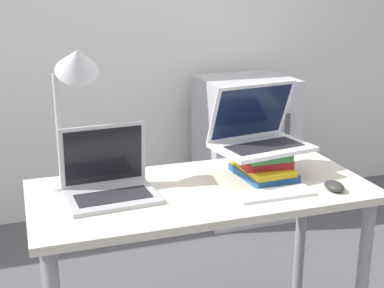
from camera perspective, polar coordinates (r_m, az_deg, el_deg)
The scene contains 9 objects.
wall_back at distance 3.54m, azimuth -8.14°, elevation 13.76°, with size 8.00×0.05×2.70m.
desk at distance 2.11m, azimuth 1.06°, elevation -7.37°, with size 1.31×0.61×0.78m.
laptop_left at distance 2.00m, azimuth -8.81°, elevation -4.10°, with size 0.34×0.27×0.26m.
book_stack at distance 2.19m, azimuth 7.49°, elevation -1.99°, with size 0.22×0.28×0.12m.
laptop_on_books at distance 2.17m, azimuth 7.12°, elevation 0.97°, with size 0.41×0.32×0.26m.
wireless_keyboard at distance 2.02m, azimuth 8.83°, elevation -5.27°, with size 0.30×0.10×0.01m.
mouse at distance 2.11m, azimuth 14.94°, elevation -4.35°, with size 0.07×0.10×0.03m.
desk_lamp at distance 2.01m, azimuth -12.42°, elevation 6.95°, with size 0.23×0.20×0.58m.
mini_fridge at distance 3.57m, azimuth 5.60°, elevation -0.44°, with size 0.58×0.50×0.95m.
Camera 1 is at (-0.64, -1.51, 1.54)m, focal length 50.00 mm.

